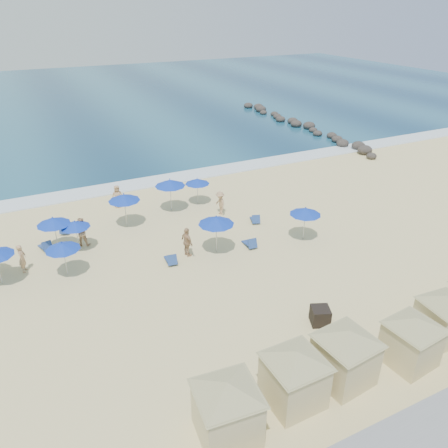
{
  "coord_description": "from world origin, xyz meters",
  "views": [
    {
      "loc": [
        -7.87,
        -18.69,
        13.82
      ],
      "look_at": [
        2.78,
        3.0,
        1.5
      ],
      "focal_mm": 35.0,
      "sensor_mm": 36.0,
      "label": 1
    }
  ],
  "objects_px": {
    "cabana_2": "(346,349)",
    "umbrella_2": "(53,221)",
    "beachgoer_3": "(220,203)",
    "beachgoer_5": "(22,258)",
    "umbrella_5": "(75,224)",
    "umbrella_6": "(216,220)",
    "beachgoer_4": "(117,196)",
    "cabana_0": "(227,402)",
    "beachgoer_1": "(81,232)",
    "trash_bin": "(320,316)",
    "umbrella_8": "(197,181)",
    "umbrella_9": "(305,211)",
    "umbrella_7": "(170,183)",
    "umbrella_3": "(62,246)",
    "cabana_1": "(295,370)",
    "rock_jetty": "(301,125)",
    "cabana_4": "(445,311)",
    "umbrella_4": "(124,197)",
    "cabana_3": "(413,335)",
    "beachgoer_2": "(187,242)"
  },
  "relations": [
    {
      "from": "cabana_2",
      "to": "umbrella_2",
      "type": "height_order",
      "value": "cabana_2"
    },
    {
      "from": "beachgoer_3",
      "to": "beachgoer_5",
      "type": "relative_size",
      "value": 1.02
    },
    {
      "from": "umbrella_5",
      "to": "umbrella_6",
      "type": "relative_size",
      "value": 0.82
    },
    {
      "from": "umbrella_6",
      "to": "beachgoer_4",
      "type": "distance_m",
      "value": 10.12
    },
    {
      "from": "cabana_0",
      "to": "beachgoer_1",
      "type": "bearing_deg",
      "value": 97.44
    },
    {
      "from": "umbrella_6",
      "to": "trash_bin",
      "type": "bearing_deg",
      "value": -79.23
    },
    {
      "from": "umbrella_2",
      "to": "cabana_0",
      "type": "bearing_deg",
      "value": -77.45
    },
    {
      "from": "umbrella_8",
      "to": "umbrella_9",
      "type": "xyz_separation_m",
      "value": [
        3.96,
        -8.21,
        0.16
      ]
    },
    {
      "from": "cabana_0",
      "to": "umbrella_8",
      "type": "height_order",
      "value": "cabana_0"
    },
    {
      "from": "umbrella_7",
      "to": "beachgoer_1",
      "type": "distance_m",
      "value": 7.34
    },
    {
      "from": "cabana_2",
      "to": "umbrella_3",
      "type": "distance_m",
      "value": 15.7
    },
    {
      "from": "cabana_1",
      "to": "beachgoer_3",
      "type": "relative_size",
      "value": 2.51
    },
    {
      "from": "rock_jetty",
      "to": "umbrella_9",
      "type": "bearing_deg",
      "value": -124.7
    },
    {
      "from": "cabana_4",
      "to": "umbrella_5",
      "type": "distance_m",
      "value": 20.58
    },
    {
      "from": "trash_bin",
      "to": "umbrella_7",
      "type": "xyz_separation_m",
      "value": [
        -2.01,
        15.21,
        1.76
      ]
    },
    {
      "from": "cabana_1",
      "to": "umbrella_2",
      "type": "bearing_deg",
      "value": 112.22
    },
    {
      "from": "cabana_0",
      "to": "cabana_1",
      "type": "bearing_deg",
      "value": 4.42
    },
    {
      "from": "umbrella_2",
      "to": "rock_jetty",
      "type": "bearing_deg",
      "value": 30.13
    },
    {
      "from": "umbrella_4",
      "to": "umbrella_8",
      "type": "bearing_deg",
      "value": 12.22
    },
    {
      "from": "trash_bin",
      "to": "cabana_2",
      "type": "bearing_deg",
      "value": -89.64
    },
    {
      "from": "umbrella_5",
      "to": "beachgoer_4",
      "type": "bearing_deg",
      "value": 54.32
    },
    {
      "from": "trash_bin",
      "to": "cabana_3",
      "type": "xyz_separation_m",
      "value": [
        1.82,
        -3.7,
        1.05
      ]
    },
    {
      "from": "umbrella_9",
      "to": "umbrella_8",
      "type": "bearing_deg",
      "value": 115.78
    },
    {
      "from": "umbrella_5",
      "to": "beachgoer_2",
      "type": "bearing_deg",
      "value": -32.3
    },
    {
      "from": "beachgoer_3",
      "to": "beachgoer_2",
      "type": "bearing_deg",
      "value": -44.29
    },
    {
      "from": "umbrella_4",
      "to": "beachgoer_2",
      "type": "xyz_separation_m",
      "value": [
        2.27,
        -5.59,
        -1.18
      ]
    },
    {
      "from": "umbrella_2",
      "to": "umbrella_7",
      "type": "height_order",
      "value": "umbrella_7"
    },
    {
      "from": "umbrella_3",
      "to": "umbrella_6",
      "type": "distance_m",
      "value": 8.8
    },
    {
      "from": "umbrella_8",
      "to": "umbrella_9",
      "type": "bearing_deg",
      "value": -64.22
    },
    {
      "from": "trash_bin",
      "to": "umbrella_9",
      "type": "bearing_deg",
      "value": 82.73
    },
    {
      "from": "cabana_0",
      "to": "beachgoer_3",
      "type": "height_order",
      "value": "cabana_0"
    },
    {
      "from": "cabana_0",
      "to": "umbrella_2",
      "type": "height_order",
      "value": "cabana_0"
    },
    {
      "from": "cabana_2",
      "to": "cabana_3",
      "type": "relative_size",
      "value": 1.07
    },
    {
      "from": "umbrella_4",
      "to": "umbrella_7",
      "type": "distance_m",
      "value": 3.76
    },
    {
      "from": "beachgoer_4",
      "to": "umbrella_9",
      "type": "bearing_deg",
      "value": -41.35
    },
    {
      "from": "umbrella_3",
      "to": "beachgoer_4",
      "type": "relative_size",
      "value": 1.26
    },
    {
      "from": "umbrella_5",
      "to": "umbrella_8",
      "type": "bearing_deg",
      "value": 18.69
    },
    {
      "from": "cabana_0",
      "to": "beachgoer_3",
      "type": "relative_size",
      "value": 2.55
    },
    {
      "from": "umbrella_7",
      "to": "beachgoer_1",
      "type": "relative_size",
      "value": 1.34
    },
    {
      "from": "umbrella_4",
      "to": "umbrella_9",
      "type": "xyz_separation_m",
      "value": [
        9.84,
        -6.94,
        -0.13
      ]
    },
    {
      "from": "umbrella_9",
      "to": "beachgoer_2",
      "type": "height_order",
      "value": "umbrella_9"
    },
    {
      "from": "cabana_3",
      "to": "umbrella_2",
      "type": "height_order",
      "value": "cabana_3"
    },
    {
      "from": "cabana_3",
      "to": "umbrella_3",
      "type": "bearing_deg",
      "value": 132.12
    },
    {
      "from": "umbrella_5",
      "to": "beachgoer_1",
      "type": "height_order",
      "value": "umbrella_5"
    },
    {
      "from": "trash_bin",
      "to": "cabana_2",
      "type": "relative_size",
      "value": 0.2
    },
    {
      "from": "trash_bin",
      "to": "umbrella_5",
      "type": "distance_m",
      "value": 15.41
    },
    {
      "from": "rock_jetty",
      "to": "cabana_2",
      "type": "height_order",
      "value": "cabana_2"
    },
    {
      "from": "cabana_1",
      "to": "umbrella_8",
      "type": "distance_m",
      "value": 19.16
    },
    {
      "from": "cabana_0",
      "to": "cabana_2",
      "type": "distance_m",
      "value": 5.38
    },
    {
      "from": "beachgoer_1",
      "to": "beachgoer_5",
      "type": "relative_size",
      "value": 1.11
    }
  ]
}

